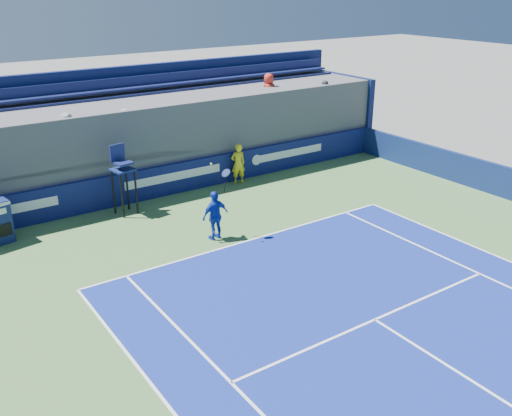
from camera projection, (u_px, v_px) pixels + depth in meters
ball_person at (238, 164)px, 22.82m from camera, size 0.66×0.50×1.63m
back_hoarding at (173, 179)px, 21.78m from camera, size 20.40×0.21×1.20m
umpire_chair at (123, 172)px, 19.57m from camera, size 0.81×0.81×2.48m
tennis_player at (215, 215)px, 17.85m from camera, size 0.98×0.48×2.57m
stadium_seating at (148, 136)px, 22.88m from camera, size 21.00×4.05×4.40m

